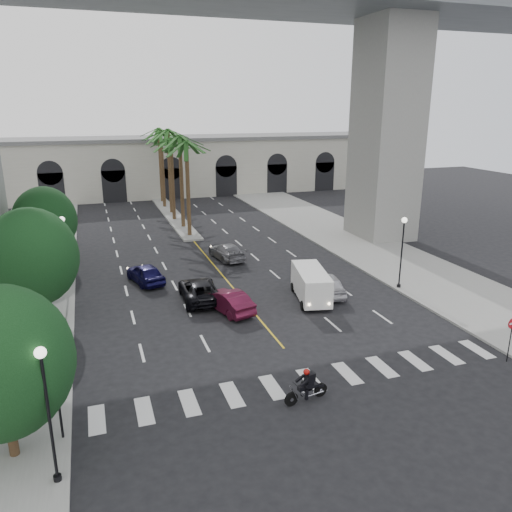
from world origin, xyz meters
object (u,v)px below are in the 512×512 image
Objects in this scene: lamp_post_left_far at (65,246)px; do_not_enter_sign at (512,330)px; lamp_post_right at (402,247)px; traffic_signal_far at (60,341)px; lamp_post_left_near at (47,404)px; car_d at (227,251)px; car_a at (326,284)px; car_e at (145,273)px; traffic_signal_near at (56,385)px; cargo_van at (311,284)px; motorcycle_rider at (308,386)px; car_b at (228,301)px; car_c at (199,290)px.

lamp_post_left_far reaches higher than do_not_enter_sign.
lamp_post_right is at bearing -19.33° from lamp_post_left_far.
lamp_post_left_far is at bearing 90.40° from traffic_signal_far.
lamp_post_right is (22.80, 13.00, 0.00)m from lamp_post_left_near.
lamp_post_right is 1.12× the size of car_d.
lamp_post_left_far is 18.92m from car_a.
traffic_signal_near is at bearing 58.29° from car_e.
lamp_post_right is at bearing 15.98° from traffic_signal_far.
car_a is 0.85× the size of cargo_van.
lamp_post_left_far and lamp_post_right have the same top height.
traffic_signal_far is 11.50m from motorcycle_rider.
car_a is 13.52m from car_e.
car_a is 7.48m from car_b.
traffic_signal_far is at bearing 31.28° from car_a.
car_b is 8.56m from car_e.
car_a is (17.33, 13.82, -2.45)m from lamp_post_left_near.
car_b is at bearing -38.96° from lamp_post_left_far.
car_a reaches higher than car_d.
cargo_van is (15.80, -7.91, -2.03)m from lamp_post_left_far.
lamp_post_right is 18.97m from car_e.
car_c is at bearing 173.67° from cargo_van.
motorcycle_rider is 12.35m from cargo_van.
motorcycle_rider is at bearing -103.04° from cargo_van.
lamp_post_left_near reaches higher than traffic_signal_near.
car_d is at bearing -120.78° from car_b.
traffic_signal_far is 12.51m from car_c.
do_not_enter_sign reaches higher than cargo_van.
do_not_enter_sign is at bearing 121.41° from car_b.
car_b is (-0.61, 11.05, -0.01)m from motorcycle_rider.
car_d is 8.40m from car_e.
car_e is 24.70m from do_not_enter_sign.
car_b is 1.00× the size of car_e.
car_e is (-4.43, 7.32, 0.02)m from car_b.
car_a is 1.03× the size of car_b.
do_not_enter_sign reaches higher than motorcycle_rider.
car_c is (-8.78, 1.72, -0.04)m from car_a.
lamp_post_left_near is at bearing -127.99° from cargo_van.
traffic_signal_far is at bearing -144.86° from cargo_van.
traffic_signal_near is at bearing -133.63° from cargo_van.
lamp_post_right reaches higher than do_not_enter_sign.
lamp_post_left_near is 20.62m from cargo_van.
lamp_post_left_near reaches higher than car_a.
car_e is at bearing 157.11° from lamp_post_right.
lamp_post_left_far is 1.22× the size of car_e.
car_b is (9.90, -8.00, -2.50)m from lamp_post_left_far.
car_d is at bearing 108.70° from do_not_enter_sign.
cargo_van is at bearing 179.24° from lamp_post_right.
car_d is 24.10m from do_not_enter_sign.
car_a is at bearing 23.02° from traffic_signal_far.
lamp_post_left_near is 1.47× the size of traffic_signal_far.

